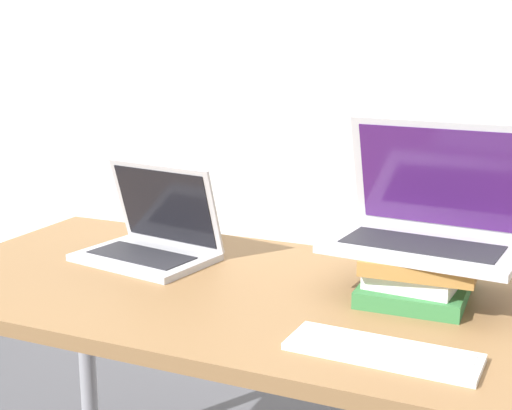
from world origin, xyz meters
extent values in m
cube|color=silver|center=(0.00, 1.94, 1.35)|extent=(8.00, 0.05, 2.70)
cube|color=brown|center=(0.00, 0.35, 0.71)|extent=(1.46, 0.70, 0.03)
cylinder|color=gray|center=(-0.67, 0.64, 0.35)|extent=(0.05, 0.05, 0.70)
cube|color=#B2B2B7|center=(-0.31, 0.42, 0.74)|extent=(0.34, 0.26, 0.02)
cube|color=#232328|center=(-0.31, 0.41, 0.75)|extent=(0.26, 0.15, 0.00)
cube|color=#B2B2B7|center=(-0.29, 0.50, 0.85)|extent=(0.31, 0.11, 0.21)
cube|color=black|center=(-0.30, 0.50, 0.85)|extent=(0.28, 0.10, 0.18)
cube|color=#33753D|center=(0.32, 0.45, 0.74)|extent=(0.21, 0.26, 0.03)
cube|color=white|center=(0.33, 0.45, 0.78)|extent=(0.18, 0.23, 0.03)
cube|color=olive|center=(0.34, 0.44, 0.81)|extent=(0.22, 0.23, 0.03)
cube|color=#B2B2B7|center=(0.33, 0.45, 0.83)|extent=(0.40, 0.28, 0.02)
cube|color=#232328|center=(0.33, 0.44, 0.84)|extent=(0.32, 0.16, 0.00)
cube|color=#B2B2B7|center=(0.34, 0.54, 0.96)|extent=(0.38, 0.11, 0.24)
cube|color=#381451|center=(0.34, 0.54, 0.96)|extent=(0.34, 0.10, 0.21)
cube|color=white|center=(0.33, 0.14, 0.73)|extent=(0.32, 0.12, 0.01)
cube|color=silver|center=(0.33, 0.14, 0.74)|extent=(0.30, 0.10, 0.00)
camera|label=1|loc=(0.58, -0.94, 1.24)|focal=50.00mm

